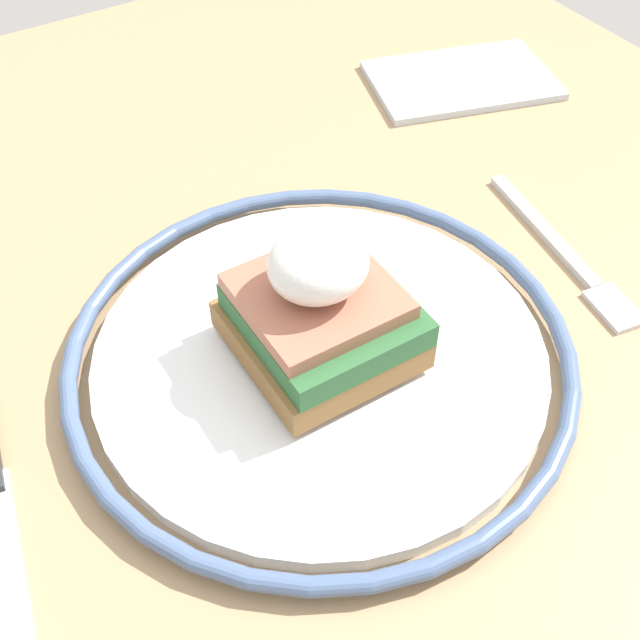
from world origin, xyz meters
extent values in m
cube|color=tan|center=(0.00, 0.00, 0.73)|extent=(0.87, 0.84, 0.03)
cylinder|color=tan|center=(-0.38, -0.36, 0.36)|extent=(0.06, 0.06, 0.71)
cylinder|color=white|center=(-0.01, 0.05, 0.75)|extent=(0.25, 0.25, 0.01)
torus|color=slate|center=(-0.01, 0.05, 0.75)|extent=(0.29, 0.29, 0.01)
cube|color=olive|center=(-0.01, 0.05, 0.76)|extent=(0.09, 0.09, 0.02)
cube|color=#2D6033|center=(-0.01, 0.06, 0.78)|extent=(0.08, 0.09, 0.02)
cube|color=#AD664C|center=(-0.01, 0.05, 0.79)|extent=(0.08, 0.08, 0.01)
ellipsoid|color=white|center=(-0.01, 0.05, 0.82)|extent=(0.05, 0.05, 0.04)
cube|color=silver|center=(-0.20, 0.03, 0.74)|extent=(0.03, 0.12, 0.00)
cube|color=silver|center=(-0.18, 0.11, 0.74)|extent=(0.03, 0.04, 0.00)
cube|color=silver|center=(0.18, 0.09, 0.74)|extent=(0.04, 0.13, 0.00)
cube|color=silver|center=(-0.27, -0.14, 0.74)|extent=(0.17, 0.13, 0.01)
camera|label=1|loc=(0.14, 0.30, 1.09)|focal=45.00mm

